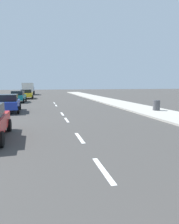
# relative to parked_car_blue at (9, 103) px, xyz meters

# --- Properties ---
(ground_plane) EXTENTS (160.00, 160.00, 0.00)m
(ground_plane) POSITION_rel_parked_car_blue_xyz_m (4.44, -0.06, -0.84)
(ground_plane) COLOR #423F3D
(sidewalk_strip) EXTENTS (3.60, 80.00, 0.14)m
(sidewalk_strip) POSITION_rel_parked_car_blue_xyz_m (12.32, 1.94, -0.77)
(sidewalk_strip) COLOR #B2ADA3
(sidewalk_strip) RESTS_ON ground
(lane_stripe_2) EXTENTS (0.16, 1.80, 0.01)m
(lane_stripe_2) POSITION_rel_parked_car_blue_xyz_m (4.44, -13.32, -0.83)
(lane_stripe_2) COLOR white
(lane_stripe_2) RESTS_ON ground
(lane_stripe_3) EXTENTS (0.16, 1.80, 0.01)m
(lane_stripe_3) POSITION_rel_parked_car_blue_xyz_m (4.44, -9.82, -0.83)
(lane_stripe_3) COLOR white
(lane_stripe_3) RESTS_ON ground
(lane_stripe_4) EXTENTS (0.16, 1.80, 0.01)m
(lane_stripe_4) POSITION_rel_parked_car_blue_xyz_m (4.44, -5.15, -0.83)
(lane_stripe_4) COLOR white
(lane_stripe_4) RESTS_ON ground
(lane_stripe_5) EXTENTS (0.16, 1.80, 0.01)m
(lane_stripe_5) POSITION_rel_parked_car_blue_xyz_m (4.44, -2.29, -0.83)
(lane_stripe_5) COLOR white
(lane_stripe_5) RESTS_ON ground
(lane_stripe_6) EXTENTS (0.16, 1.80, 0.01)m
(lane_stripe_6) POSITION_rel_parked_car_blue_xyz_m (4.44, 4.49, -0.83)
(lane_stripe_6) COLOR white
(lane_stripe_6) RESTS_ON ground
(lane_stripe_7) EXTENTS (0.16, 1.80, 0.01)m
(lane_stripe_7) POSITION_rel_parked_car_blue_xyz_m (4.44, 7.69, -0.83)
(lane_stripe_7) COLOR white
(lane_stripe_7) RESTS_ON ground
(parked_car_blue) EXTENTS (2.01, 4.07, 1.57)m
(parked_car_blue) POSITION_rel_parked_car_blue_xyz_m (0.00, 0.00, 0.00)
(parked_car_blue) COLOR #1E389E
(parked_car_blue) RESTS_ON ground
(parked_car_teal) EXTENTS (1.95, 3.98, 1.57)m
(parked_car_teal) POSITION_rel_parked_car_blue_xyz_m (-0.24, 9.81, -0.00)
(parked_car_teal) COLOR #14727A
(parked_car_teal) RESTS_ON ground
(parked_car_yellow) EXTENTS (2.11, 4.57, 1.57)m
(parked_car_yellow) POSITION_rel_parked_car_blue_xyz_m (0.36, 17.06, 0.01)
(parked_car_yellow) COLOR gold
(parked_car_yellow) RESTS_ON ground
(delivery_truck) EXTENTS (2.76, 6.28, 2.80)m
(delivery_truck) POSITION_rel_parked_car_blue_xyz_m (-0.17, 31.12, 0.67)
(delivery_truck) COLOR #23478C
(delivery_truck) RESTS_ON ground
(trash_bin_far) EXTENTS (0.60, 0.60, 0.90)m
(trash_bin_far) POSITION_rel_parked_car_blue_xyz_m (12.73, -3.03, -0.25)
(trash_bin_far) COLOR #47474C
(trash_bin_far) RESTS_ON sidewalk_strip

